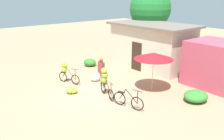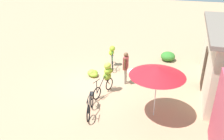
% 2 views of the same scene
% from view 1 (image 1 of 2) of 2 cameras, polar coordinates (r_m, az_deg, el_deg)
% --- Properties ---
extents(ground_plane, '(60.00, 60.00, 0.00)m').
position_cam_1_polar(ground_plane, '(12.45, -5.26, -6.23)').
color(ground_plane, tan).
extents(building_low, '(6.22, 3.55, 3.17)m').
position_cam_1_polar(building_low, '(17.21, 9.76, 6.10)').
color(building_low, beige).
rests_on(building_low, ground).
extents(shop_pink, '(3.20, 2.80, 2.61)m').
position_cam_1_polar(shop_pink, '(14.66, 24.84, 1.34)').
color(shop_pink, '#BD475C').
rests_on(shop_pink, ground).
extents(tree_behind_building, '(3.42, 3.42, 5.70)m').
position_cam_1_polar(tree_behind_building, '(20.06, 9.47, 14.67)').
color(tree_behind_building, brown).
rests_on(tree_behind_building, ground).
extents(hedge_bush_front_left, '(0.98, 0.89, 0.55)m').
position_cam_1_polar(hedge_bush_front_left, '(17.40, -5.50, 1.90)').
color(hedge_bush_front_left, '#33782B').
rests_on(hedge_bush_front_left, ground).
extents(hedge_bush_front_right, '(1.12, 1.32, 0.54)m').
position_cam_1_polar(hedge_bush_front_right, '(12.39, 20.07, -6.07)').
color(hedge_bush_front_right, '#368231').
rests_on(hedge_bush_front_right, ground).
extents(market_umbrella, '(2.14, 2.14, 2.16)m').
position_cam_1_polar(market_umbrella, '(12.62, 10.30, 3.47)').
color(market_umbrella, beige).
rests_on(market_umbrella, ground).
extents(bicycle_leftmost, '(1.51, 0.61, 1.25)m').
position_cam_1_polar(bicycle_leftmost, '(14.14, -11.37, -0.20)').
color(bicycle_leftmost, black).
rests_on(bicycle_leftmost, ground).
extents(bicycle_near_pile, '(1.59, 0.61, 1.49)m').
position_cam_1_polar(bicycle_near_pile, '(12.12, -1.76, -2.28)').
color(bicycle_near_pile, black).
rests_on(bicycle_near_pile, ground).
extents(bicycle_center_loaded, '(1.61, 0.47, 0.99)m').
position_cam_1_polar(bicycle_center_loaded, '(10.99, 4.07, -7.53)').
color(bicycle_center_loaded, black).
rests_on(bicycle_center_loaded, ground).
extents(banana_pile_on_ground, '(0.70, 0.68, 0.36)m').
position_cam_1_polar(banana_pile_on_ground, '(12.78, -10.02, -4.99)').
color(banana_pile_on_ground, '#8CB635').
rests_on(banana_pile_on_ground, ground).
extents(produce_sack, '(0.64, 0.81, 0.44)m').
position_cam_1_polar(produce_sack, '(14.31, -4.06, -1.91)').
color(produce_sack, silver).
rests_on(produce_sack, ground).
extents(person_vendor, '(0.58, 0.22, 1.68)m').
position_cam_1_polar(person_vendor, '(13.27, -2.69, 0.20)').
color(person_vendor, gray).
rests_on(person_vendor, ground).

